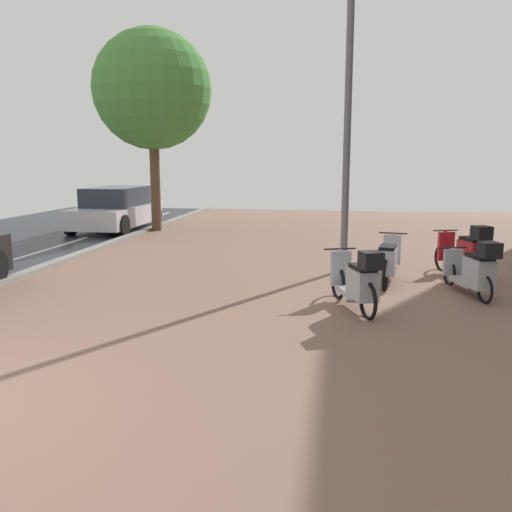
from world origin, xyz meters
The scene contains 8 objects.
ground centered at (1.43, 0.00, -0.02)m, with size 21.00×40.00×0.13m.
scooter_near centered at (5.86, 6.44, 0.48)m, with size 0.83×1.67×1.08m.
scooter_mid centered at (4.42, 5.84, 0.40)m, with size 0.62×1.77×0.87m.
scooter_far centered at (3.83, 3.99, 0.45)m, with size 0.85×1.64×0.98m.
scooter_extra centered at (5.71, 5.11, 0.44)m, with size 0.72×1.68×0.98m.
parked_car_far centered at (-3.48, 12.35, 0.64)m, with size 1.83×3.92×1.34m.
lamp_post centered at (3.65, 6.93, 3.47)m, with size 0.20×0.52×6.30m.
street_tree centered at (-2.15, 12.31, 4.26)m, with size 3.57×3.57×6.06m.
Camera 1 is at (3.56, -3.79, 2.18)m, focal length 37.71 mm.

